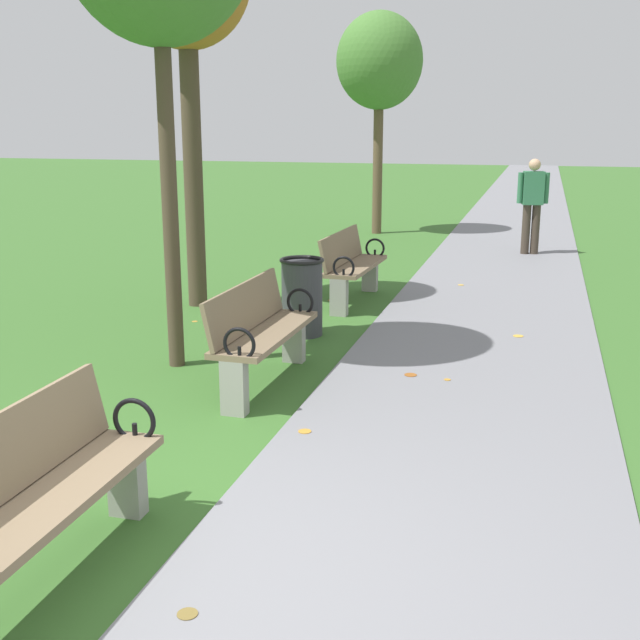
# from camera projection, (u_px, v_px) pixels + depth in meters

# --- Properties ---
(ground_plane) EXTENTS (80.00, 80.00, 0.00)m
(ground_plane) POSITION_uv_depth(u_px,v_px,m) (153.00, 580.00, 4.01)
(ground_plane) COLOR #386628
(paved_walkway) EXTENTS (2.44, 44.00, 0.02)m
(paved_walkway) POSITION_uv_depth(u_px,v_px,m) (519.00, 210.00, 20.49)
(paved_walkway) COLOR slate
(paved_walkway) RESTS_ON ground
(park_bench_1) EXTENTS (0.50, 1.61, 0.90)m
(park_bench_1) POSITION_uv_depth(u_px,v_px,m) (41.00, 493.00, 3.88)
(park_bench_1) COLOR #7A664C
(park_bench_1) RESTS_ON ground
(park_bench_2) EXTENTS (0.50, 1.61, 0.90)m
(park_bench_2) POSITION_uv_depth(u_px,v_px,m) (261.00, 332.00, 6.85)
(park_bench_2) COLOR #7A664C
(park_bench_2) RESTS_ON ground
(park_bench_3) EXTENTS (0.53, 1.62, 0.90)m
(park_bench_3) POSITION_uv_depth(u_px,v_px,m) (352.00, 265.00, 10.03)
(park_bench_3) COLOR #7A664C
(park_bench_3) RESTS_ON ground
(tree_3) EXTENTS (1.71, 1.71, 4.35)m
(tree_3) POSITION_uv_depth(u_px,v_px,m) (379.00, 63.00, 15.54)
(tree_3) COLOR brown
(tree_3) RESTS_ON ground
(pedestrian_walking) EXTENTS (0.52, 0.28, 1.62)m
(pedestrian_walking) POSITION_uv_depth(u_px,v_px,m) (532.00, 201.00, 13.50)
(pedestrian_walking) COLOR #3D3328
(pedestrian_walking) RESTS_ON paved_walkway
(trash_bin) EXTENTS (0.48, 0.48, 0.84)m
(trash_bin) POSITION_uv_depth(u_px,v_px,m) (302.00, 297.00, 8.51)
(trash_bin) COLOR #38383D
(trash_bin) RESTS_ON ground
(scattered_leaves) EXTENTS (3.76, 8.18, 0.02)m
(scattered_leaves) POSITION_uv_depth(u_px,v_px,m) (390.00, 367.00, 7.42)
(scattered_leaves) COLOR gold
(scattered_leaves) RESTS_ON ground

